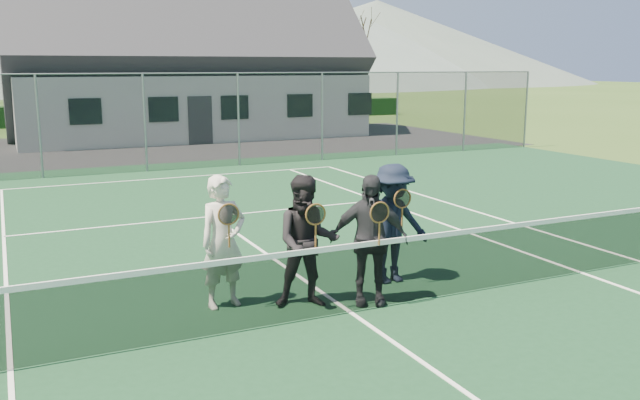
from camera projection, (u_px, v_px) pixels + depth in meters
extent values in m
plane|color=#314D1B|center=(114.00, 149.00, 26.71)|extent=(220.00, 220.00, 0.00)
cube|color=#14381E|center=(350.00, 313.00, 8.97)|extent=(30.00, 30.00, 0.02)
cube|color=black|center=(3.00, 154.00, 25.04)|extent=(40.00, 12.00, 0.01)
cube|color=black|center=(80.00, 115.00, 37.25)|extent=(40.00, 1.20, 1.10)
cone|color=slate|center=(170.00, 12.00, 99.46)|extent=(120.00, 120.00, 22.00)
cone|color=#526259|center=(377.00, 43.00, 114.88)|extent=(90.00, 90.00, 14.00)
cube|color=white|center=(158.00, 179.00, 19.51)|extent=(10.97, 0.06, 0.01)
cube|color=white|center=(10.00, 371.00, 7.24)|extent=(0.06, 23.77, 0.01)
cube|color=white|center=(581.00, 272.00, 10.69)|extent=(0.06, 23.77, 0.01)
cube|color=white|center=(213.00, 216.00, 14.64)|extent=(8.23, 0.06, 0.01)
cube|color=white|center=(350.00, 312.00, 8.97)|extent=(0.06, 12.80, 0.01)
cube|color=black|center=(351.00, 279.00, 8.88)|extent=(11.60, 0.02, 0.88)
cube|color=white|center=(351.00, 246.00, 8.79)|extent=(11.60, 0.03, 0.07)
cylinder|color=slate|center=(39.00, 127.00, 19.40)|extent=(0.07, 0.07, 3.00)
cylinder|color=slate|center=(145.00, 123.00, 20.65)|extent=(0.07, 0.07, 3.00)
cylinder|color=slate|center=(239.00, 120.00, 21.91)|extent=(0.07, 0.07, 3.00)
cylinder|color=slate|center=(322.00, 117.00, 23.16)|extent=(0.07, 0.07, 3.00)
cylinder|color=slate|center=(397.00, 114.00, 24.42)|extent=(0.07, 0.07, 3.00)
cylinder|color=slate|center=(465.00, 112.00, 25.67)|extent=(0.07, 0.07, 3.00)
cylinder|color=slate|center=(526.00, 110.00, 26.93)|extent=(0.07, 0.07, 3.00)
cube|color=black|center=(145.00, 123.00, 20.65)|extent=(30.00, 0.03, 3.00)
cylinder|color=slate|center=(142.00, 73.00, 20.36)|extent=(30.00, 0.04, 0.04)
cube|color=silver|center=(187.00, 105.00, 31.66)|extent=(15.00, 8.00, 2.80)
pyramid|color=#2D2D33|center=(184.00, 11.00, 30.83)|extent=(15.60, 8.20, 4.10)
cube|color=#2D2D33|center=(200.00, 120.00, 27.96)|extent=(1.00, 0.06, 2.00)
cube|color=black|center=(85.00, 111.00, 25.98)|extent=(1.20, 0.06, 1.00)
cube|color=black|center=(164.00, 109.00, 27.24)|extent=(1.20, 0.06, 1.00)
cube|color=black|center=(235.00, 107.00, 28.49)|extent=(1.20, 0.06, 1.00)
cube|color=black|center=(300.00, 106.00, 29.75)|extent=(1.20, 0.06, 1.00)
cube|color=black|center=(360.00, 104.00, 31.00)|extent=(1.20, 0.06, 1.00)
cylinder|color=#372114|center=(113.00, 89.00, 38.70)|extent=(0.22, 0.22, 3.85)
cylinder|color=#3A2015|center=(276.00, 86.00, 42.89)|extent=(0.22, 0.22, 3.85)
cylinder|color=#372414|center=(359.00, 85.00, 45.40)|extent=(0.22, 0.22, 3.85)
imported|color=beige|center=(223.00, 242.00, 9.05)|extent=(0.72, 0.53, 1.80)
torus|color=brown|center=(229.00, 214.00, 8.72)|extent=(0.29, 0.02, 0.29)
cylinder|color=black|center=(229.00, 214.00, 8.72)|extent=(0.25, 0.00, 0.25)
cylinder|color=brown|center=(229.00, 235.00, 8.78)|extent=(0.03, 0.03, 0.32)
imported|color=black|center=(307.00, 242.00, 9.05)|extent=(1.06, 0.94, 1.80)
torus|color=brown|center=(316.00, 214.00, 8.72)|extent=(0.29, 0.02, 0.29)
cylinder|color=black|center=(316.00, 214.00, 8.72)|extent=(0.25, 0.00, 0.25)
cylinder|color=brown|center=(316.00, 235.00, 8.78)|extent=(0.03, 0.03, 0.32)
imported|color=#242529|center=(369.00, 240.00, 9.16)|extent=(1.14, 0.83, 1.80)
torus|color=brown|center=(380.00, 212.00, 8.84)|extent=(0.29, 0.02, 0.29)
cylinder|color=black|center=(380.00, 212.00, 8.84)|extent=(0.25, 0.00, 0.25)
cylinder|color=brown|center=(379.00, 233.00, 8.89)|extent=(0.03, 0.03, 0.32)
imported|color=black|center=(392.00, 224.00, 10.08)|extent=(1.18, 0.69, 1.80)
torus|color=brown|center=(402.00, 199.00, 9.76)|extent=(0.29, 0.02, 0.29)
cylinder|color=black|center=(402.00, 199.00, 9.76)|extent=(0.25, 0.00, 0.25)
cylinder|color=brown|center=(402.00, 218.00, 9.81)|extent=(0.03, 0.03, 0.32)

